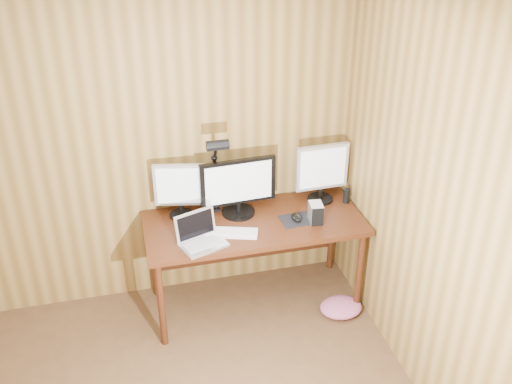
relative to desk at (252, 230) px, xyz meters
name	(u,v)px	position (x,y,z in m)	size (l,w,h in m)	color
room_shell	(131,348)	(-0.93, -1.70, 0.62)	(4.00, 4.00, 4.00)	brown
desk	(252,230)	(0.00, 0.00, 0.00)	(1.60, 0.70, 0.75)	#421D0D
monitor_center	(238,186)	(-0.09, 0.06, 0.35)	(0.57, 0.25, 0.44)	black
monitor_left	(180,189)	(-0.51, 0.13, 0.35)	(0.37, 0.18, 0.42)	black
monitor_right	(322,171)	(0.57, 0.11, 0.37)	(0.41, 0.20, 0.46)	black
laptop	(200,236)	(-0.43, -0.26, 0.18)	(0.36, 0.32, 0.22)	silver
keyboard	(227,232)	(-0.23, -0.19, 0.13)	(0.45, 0.26, 0.02)	white
mousepad	(297,220)	(0.30, -0.13, 0.12)	(0.23, 0.19, 0.00)	black
mouse	(297,217)	(0.30, -0.13, 0.15)	(0.07, 0.12, 0.04)	black
hard_drive	(316,213)	(0.43, -0.19, 0.19)	(0.11, 0.14, 0.15)	silver
phone	(251,232)	(-0.07, -0.22, 0.13)	(0.08, 0.12, 0.01)	silver
speaker	(346,196)	(0.76, 0.02, 0.18)	(0.05, 0.05, 0.12)	black
desk_lamp	(217,165)	(-0.24, 0.07, 0.54)	(0.16, 0.22, 0.68)	black
fabric_pile	(341,307)	(0.61, -0.37, -0.58)	(0.33, 0.27, 0.10)	#C25D86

